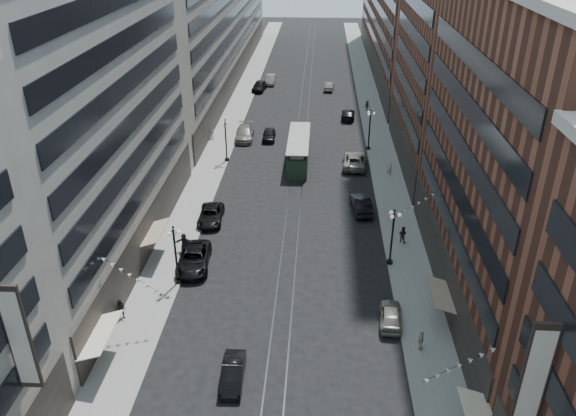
% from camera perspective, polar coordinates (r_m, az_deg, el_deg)
% --- Properties ---
extents(ground, '(220.00, 220.00, 0.00)m').
position_cam_1_polar(ground, '(76.52, 1.22, 6.05)').
color(ground, black).
rests_on(ground, ground).
extents(sidewalk_west, '(4.00, 180.00, 0.15)m').
position_cam_1_polar(sidewalk_west, '(86.89, -5.87, 8.64)').
color(sidewalk_west, gray).
rests_on(sidewalk_west, ground).
extents(sidewalk_east, '(4.00, 180.00, 0.15)m').
position_cam_1_polar(sidewalk_east, '(86.26, 8.88, 8.31)').
color(sidewalk_east, gray).
rests_on(sidewalk_east, ground).
extents(rail_west, '(0.12, 180.00, 0.02)m').
position_cam_1_polar(rail_west, '(85.92, 1.01, 8.52)').
color(rail_west, '#2D2D33').
rests_on(rail_west, ground).
extents(rail_east, '(0.12, 180.00, 0.02)m').
position_cam_1_polar(rail_east, '(85.88, 1.95, 8.49)').
color(rail_east, '#2D2D33').
rests_on(rail_east, ground).
extents(building_west_mid, '(8.00, 36.00, 28.00)m').
position_cam_1_polar(building_west_mid, '(50.25, -19.95, 9.65)').
color(building_west_mid, '#A9A696').
rests_on(building_west_mid, ground).
extents(building_west_far, '(8.00, 90.00, 26.00)m').
position_cam_1_polar(building_west_far, '(109.93, -7.37, 19.50)').
color(building_west_far, '#A9A696').
rests_on(building_west_far, ground).
extents(building_east_mid, '(8.00, 30.00, 24.00)m').
position_cam_1_polar(building_east_mid, '(44.75, 22.06, 4.41)').
color(building_east_mid, brown).
rests_on(building_east_mid, ground).
extents(building_east_far, '(8.00, 72.00, 24.00)m').
position_cam_1_polar(building_east_far, '(118.14, 10.95, 19.31)').
color(building_east_far, brown).
rests_on(building_east_far, ground).
extents(lamppost_sw_far, '(1.03, 1.14, 5.52)m').
position_cam_1_polar(lamppost_sw_far, '(47.89, -11.35, -4.50)').
color(lamppost_sw_far, black).
rests_on(lamppost_sw_far, sidewalk_west).
extents(lamppost_sw_mid, '(1.03, 1.14, 5.52)m').
position_cam_1_polar(lamppost_sw_mid, '(71.66, -6.34, 7.01)').
color(lamppost_sw_mid, black).
rests_on(lamppost_sw_mid, sidewalk_west).
extents(lamppost_se_far, '(1.03, 1.14, 5.52)m').
position_cam_1_polar(lamppost_se_far, '(50.32, 10.55, -2.73)').
color(lamppost_se_far, black).
rests_on(lamppost_se_far, sidewalk_east).
extents(lamppost_se_mid, '(1.03, 1.14, 5.52)m').
position_cam_1_polar(lamppost_se_mid, '(75.70, 8.29, 8.02)').
color(lamppost_se_mid, black).
rests_on(lamppost_se_mid, sidewalk_east).
extents(streetcar, '(2.64, 11.93, 3.30)m').
position_cam_1_polar(streetcar, '(71.71, 1.09, 5.84)').
color(streetcar, '#203224').
rests_on(streetcar, ground).
extents(car_2, '(3.23, 6.15, 1.65)m').
position_cam_1_polar(car_2, '(51.09, -9.56, -5.12)').
color(car_2, black).
rests_on(car_2, ground).
extents(car_4, '(1.99, 4.28, 1.42)m').
position_cam_1_polar(car_4, '(44.80, 10.38, -10.65)').
color(car_4, gray).
rests_on(car_4, ground).
extents(car_5, '(1.58, 4.21, 1.37)m').
position_cam_1_polar(car_5, '(39.64, -5.63, -16.34)').
color(car_5, black).
rests_on(car_5, ground).
extents(pedestrian_2, '(0.89, 0.55, 1.73)m').
position_cam_1_polar(pedestrian_2, '(46.04, -16.63, -9.81)').
color(pedestrian_2, black).
rests_on(pedestrian_2, sidewalk_west).
extents(pedestrian_4, '(0.64, 1.07, 1.70)m').
position_cam_1_polar(pedestrian_4, '(42.54, 13.35, -12.90)').
color(pedestrian_4, '#B1AB92').
rests_on(pedestrian_4, sidewalk_east).
extents(car_7, '(2.63, 5.26, 1.43)m').
position_cam_1_polar(car_7, '(58.25, -7.86, -0.73)').
color(car_7, black).
rests_on(car_7, ground).
extents(car_8, '(2.69, 6.10, 1.74)m').
position_cam_1_polar(car_8, '(79.89, -4.44, 7.59)').
color(car_8, '#68655C').
rests_on(car_8, ground).
extents(car_9, '(2.60, 5.33, 1.75)m').
position_cam_1_polar(car_9, '(103.21, -2.94, 12.28)').
color(car_9, black).
rests_on(car_9, ground).
extents(car_10, '(2.28, 5.25, 1.68)m').
position_cam_1_polar(car_10, '(60.14, 7.46, 0.39)').
color(car_10, black).
rests_on(car_10, ground).
extents(car_11, '(3.30, 6.34, 1.70)m').
position_cam_1_polar(car_11, '(71.06, 6.79, 4.85)').
color(car_11, slate).
rests_on(car_11, ground).
extents(car_12, '(2.35, 5.10, 1.44)m').
position_cam_1_polar(car_12, '(88.74, 6.13, 9.48)').
color(car_12, black).
rests_on(car_12, ground).
extents(car_13, '(1.82, 4.37, 1.48)m').
position_cam_1_polar(car_13, '(79.51, -1.96, 7.46)').
color(car_13, black).
rests_on(car_13, ground).
extents(car_14, '(1.91, 4.45, 1.43)m').
position_cam_1_polar(car_14, '(103.80, 4.20, 12.24)').
color(car_14, slate).
rests_on(car_14, ground).
extents(pedestrian_5, '(1.66, 0.59, 1.76)m').
position_cam_1_polar(pedestrian_5, '(53.35, -10.52, -3.42)').
color(pedestrian_5, black).
rests_on(pedestrian_5, sidewalk_west).
extents(pedestrian_6, '(1.09, 0.80, 1.70)m').
position_cam_1_polar(pedestrian_6, '(80.18, -7.74, 7.59)').
color(pedestrian_6, beige).
rests_on(pedestrian_6, sidewalk_west).
extents(pedestrian_7, '(0.92, 0.79, 1.66)m').
position_cam_1_polar(pedestrian_7, '(54.88, 11.57, -2.65)').
color(pedestrian_7, black).
rests_on(pedestrian_7, sidewalk_east).
extents(pedestrian_8, '(0.65, 0.47, 1.68)m').
position_cam_1_polar(pedestrian_8, '(69.19, 10.24, 4.07)').
color(pedestrian_8, '#BDAC9C').
rests_on(pedestrian_8, sidewalk_east).
extents(pedestrian_9, '(1.12, 0.65, 1.63)m').
position_cam_1_polar(pedestrian_9, '(92.26, 8.04, 10.23)').
color(pedestrian_9, black).
rests_on(pedestrian_9, sidewalk_east).
extents(car_extra_0, '(1.83, 5.05, 1.65)m').
position_cam_1_polar(car_extra_0, '(107.71, -1.80, 12.93)').
color(car_extra_0, slate).
rests_on(car_extra_0, ground).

